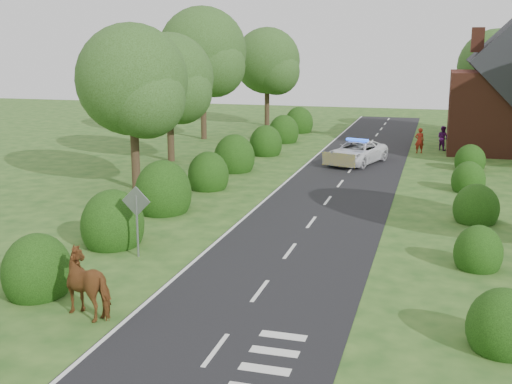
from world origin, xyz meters
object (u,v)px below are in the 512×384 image
(police_van, at_px, (357,152))
(pedestrian_purple, at_px, (443,138))
(cow, at_px, (92,287))
(pedestrian_red, at_px, (419,141))
(road_sign, at_px, (137,211))

(police_van, bearing_deg, pedestrian_purple, 70.65)
(cow, height_order, pedestrian_purple, pedestrian_purple)
(police_van, distance_m, pedestrian_red, 6.37)
(pedestrian_red, bearing_deg, cow, 59.63)
(police_van, xyz_separation_m, pedestrian_red, (3.62, 5.23, 0.16))
(road_sign, xyz_separation_m, pedestrian_purple, (10.22, 27.29, -0.79))
(police_van, height_order, pedestrian_purple, pedestrian_purple)
(cow, xyz_separation_m, pedestrian_purple, (9.22, 32.11, 0.10))
(road_sign, height_order, police_van, road_sign)
(cow, bearing_deg, pedestrian_purple, 179.52)
(road_sign, height_order, pedestrian_purple, road_sign)
(cow, distance_m, police_van, 25.45)
(police_van, xyz_separation_m, pedestrian_purple, (5.16, 6.98, 0.15))
(cow, xyz_separation_m, pedestrian_red, (7.68, 30.36, 0.11))
(road_sign, xyz_separation_m, police_van, (5.06, 20.30, -0.94))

